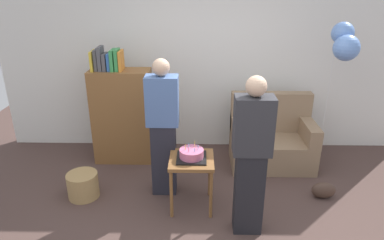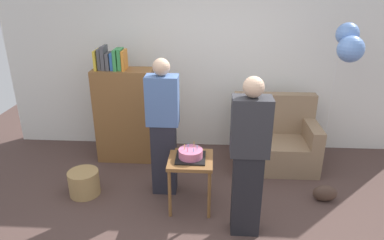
% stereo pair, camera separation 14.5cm
% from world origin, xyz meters
% --- Properties ---
extents(ground_plane, '(8.00, 8.00, 0.00)m').
position_xyz_m(ground_plane, '(0.00, 0.00, 0.00)').
color(ground_plane, '#4C3833').
extents(wall_back, '(6.00, 0.10, 2.70)m').
position_xyz_m(wall_back, '(0.00, 2.05, 1.35)').
color(wall_back, silver).
rests_on(wall_back, ground_plane).
extents(couch, '(1.10, 0.70, 0.96)m').
position_xyz_m(couch, '(0.88, 1.44, 0.34)').
color(couch, '#8C7054').
rests_on(couch, ground_plane).
extents(bookshelf, '(0.80, 0.36, 1.61)m').
position_xyz_m(bookshelf, '(-1.17, 1.51, 0.69)').
color(bookshelf, brown).
rests_on(bookshelf, ground_plane).
extents(side_table, '(0.48, 0.48, 0.60)m').
position_xyz_m(side_table, '(-0.20, 0.41, 0.51)').
color(side_table, brown).
rests_on(side_table, ground_plane).
extents(birthday_cake, '(0.32, 0.32, 0.17)m').
position_xyz_m(birthday_cake, '(-0.20, 0.41, 0.65)').
color(birthday_cake, black).
rests_on(birthday_cake, side_table).
extents(person_blowing_candles, '(0.36, 0.22, 1.63)m').
position_xyz_m(person_blowing_candles, '(-0.53, 0.70, 0.83)').
color(person_blowing_candles, '#23232D').
rests_on(person_blowing_candles, ground_plane).
extents(person_holding_cake, '(0.36, 0.22, 1.63)m').
position_xyz_m(person_holding_cake, '(0.38, 0.02, 0.83)').
color(person_holding_cake, black).
rests_on(person_holding_cake, ground_plane).
extents(wicker_basket, '(0.36, 0.36, 0.30)m').
position_xyz_m(wicker_basket, '(-1.48, 0.57, 0.15)').
color(wicker_basket, '#A88451').
rests_on(wicker_basket, ground_plane).
extents(handbag, '(0.28, 0.14, 0.20)m').
position_xyz_m(handbag, '(1.35, 0.59, 0.10)').
color(handbag, '#473328').
rests_on(handbag, ground_plane).
extents(balloon_bunch, '(0.31, 0.47, 1.93)m').
position_xyz_m(balloon_bunch, '(1.60, 1.29, 1.71)').
color(balloon_bunch, silver).
rests_on(balloon_bunch, ground_plane).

